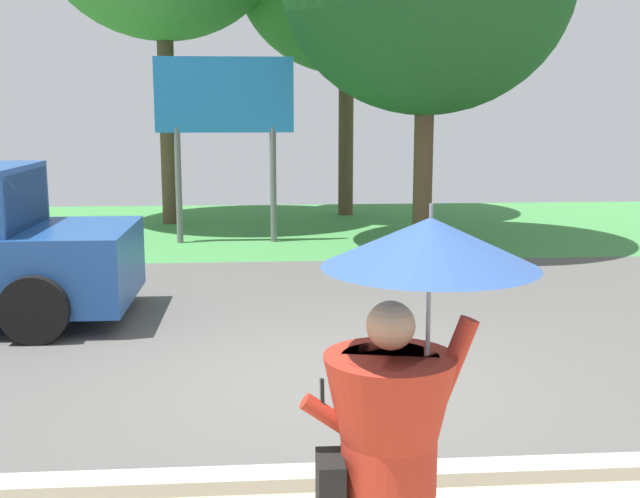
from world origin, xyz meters
name	(u,v)px	position (x,y,z in m)	size (l,w,h in m)	color
ground_plane	(312,309)	(0.00, 2.95, -0.05)	(40.00, 22.00, 0.20)	#565451
monk_pedestrian	(397,433)	(-0.05, -3.67, 1.08)	(1.05, 0.96, 2.13)	#B22D1E
roadside_billboard	(225,108)	(-1.31, 8.05, 2.55)	(2.60, 0.12, 3.50)	slate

